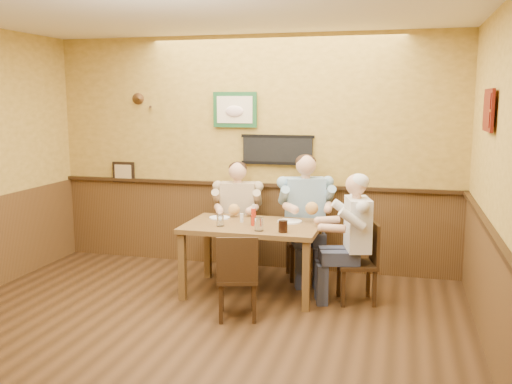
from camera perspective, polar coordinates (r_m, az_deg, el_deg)
room at (r=4.63m, az=-6.31°, el=4.82°), size 5.02×5.03×2.81m
dining_table at (r=6.00m, az=-0.34°, el=-4.08°), size 1.40×0.90×0.75m
chair_back_left at (r=6.81m, az=-1.80°, el=-4.56°), size 0.45×0.45×0.83m
chair_back_right at (r=6.59m, az=4.88°, el=-4.77°), size 0.53×0.53×0.90m
chair_right_end at (r=5.89m, az=10.03°, el=-6.94°), size 0.47×0.47×0.83m
chair_near_side at (r=5.40m, az=-1.87°, el=-8.36°), size 0.47×0.47×0.82m
diner_tan_shirt at (r=6.77m, az=-1.80°, el=-3.09°), size 0.64×0.64×1.19m
diner_blue_polo at (r=6.54m, az=4.90°, el=-3.13°), size 0.75×0.75×1.29m
diner_white_elder at (r=5.84m, az=10.08°, el=-5.27°), size 0.67×0.67×1.18m
water_glass_left at (r=5.89m, az=-3.60°, el=-2.88°), size 0.09×0.09×0.11m
water_glass_mid at (r=5.66m, az=0.30°, el=-3.24°), size 0.12×0.12×0.13m
cola_tumbler at (r=5.61m, az=2.72°, el=-3.44°), size 0.09×0.09×0.12m
hot_sauce_bottle at (r=5.88m, az=-0.26°, el=-2.42°), size 0.06×0.06×0.20m
salt_shaker at (r=6.06m, az=-1.43°, el=-2.60°), size 0.05×0.05×0.09m
pepper_shaker at (r=5.93m, az=-0.34°, el=-2.83°), size 0.05×0.05×0.10m
plate_far_left at (r=6.28m, az=-3.67°, el=-2.57°), size 0.26×0.26×0.01m
plate_far_right at (r=6.08m, az=3.39°, el=-2.95°), size 0.34×0.34×0.02m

